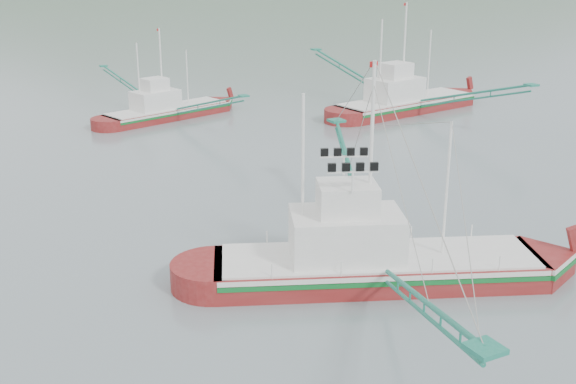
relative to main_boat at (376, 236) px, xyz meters
name	(u,v)px	position (x,y,z in m)	size (l,w,h in m)	color
ground	(349,294)	(-1.85, -0.62, -2.32)	(1200.00, 1200.00, 0.00)	slate
main_boat	(376,236)	(0.00, 0.00, 0.00)	(15.88, 26.81, 11.37)	maroon
bg_boat_far	(166,101)	(2.62, 38.47, -0.62)	(12.77, 21.86, 9.05)	maroon
bg_boat_right	(404,93)	(24.17, 30.42, -0.47)	(15.85, 27.68, 11.29)	maroon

